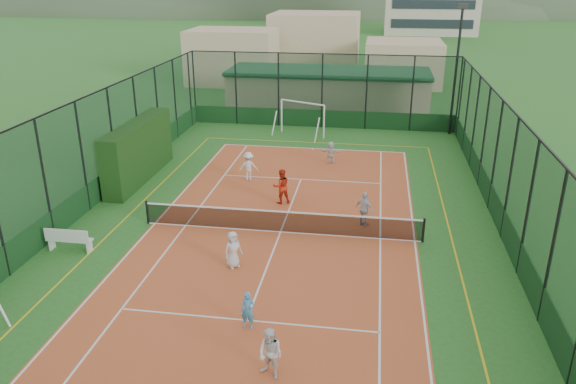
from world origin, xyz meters
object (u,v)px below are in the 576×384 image
Objects in this scene: floodlight_ne at (456,71)px; white_bench at (70,239)px; clubhouse at (328,90)px; child_far_left at (249,166)px; futsal_goal_far at (302,119)px; child_near_mid at (248,310)px; child_near_left at (233,249)px; child_far_back at (331,152)px; child_near_right at (270,354)px; coach at (281,186)px; child_far_right at (365,209)px.

floodlight_ne reaches higher than white_bench.
clubhouse is at bearing 147.88° from floodlight_ne.
futsal_goal_far is at bearing -105.73° from child_far_left.
child_far_left is (-2.80, 12.62, 0.15)m from child_near_mid.
child_near_left is (-1.22, -25.13, -0.87)m from clubhouse.
white_bench is 1.43× the size of child_far_back.
child_near_mid is 0.80× the size of child_far_left.
child_near_mid reaches higher than white_bench.
child_near_left is 1.12× the size of child_far_back.
child_near_left is at bearing -2.83° from white_bench.
child_far_back is at bearing 34.54° from child_near_left.
child_near_right is at bearing -87.73° from clubhouse.
clubhouse is 8.51× the size of white_bench.
coach is (-0.63, 9.86, 0.23)m from child_near_mid.
white_bench is 1.28× the size of child_near_left.
clubhouse reaches higher than coach.
clubhouse is 16.35m from child_far_left.
child_near_left is at bearing 93.55° from child_far_left.
coach is at bearing 38.91° from white_bench.
child_far_right reaches higher than child_near_right.
white_bench is at bearing 154.58° from child_near_mid.
coach reaches higher than child_far_right.
child_far_left is (-1.44, 9.02, 0.05)m from child_near_left.
white_bench is 8.85m from child_near_mid.
coach is (2.18, -2.76, 0.08)m from child_far_left.
child_far_back is at bearing -135.05° from floodlight_ne.
clubhouse is (-8.60, 5.40, -2.55)m from floodlight_ne.
child_far_right is (4.63, 4.33, 0.06)m from child_near_left.
child_near_right is (-7.38, -25.42, -3.38)m from floodlight_ne.
child_near_mid is 0.96× the size of child_far_back.
child_near_right is 10.25m from child_far_right.
clubhouse reaches higher than child_near_left.
clubhouse reaches higher than child_far_left.
floodlight_ne is 4.96× the size of coach.
child_far_back is at bearing 86.60° from child_near_mid.
clubhouse is 12.79m from child_far_back.
child_far_right is at bearing 104.51° from child_near_right.
white_bench is 18.91m from futsal_goal_far.
coach is (-3.89, 1.92, 0.07)m from child_far_right.
futsal_goal_far reaches higher than child_near_mid.
coach is at bearing 77.08° from child_far_back.
coach is (-1.78, -6.18, 0.21)m from child_far_back.
clubhouse reaches higher than white_bench.
child_near_left is 0.93× the size of child_far_left.
futsal_goal_far is at bearing 45.43° from child_near_left.
coach is at bearing 124.93° from child_near_right.
child_far_right is at bearing 107.72° from child_far_back.
white_bench is 15.18m from child_far_back.
coach is at bearing 94.35° from child_near_mid.
child_near_mid is 8.58m from child_far_right.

